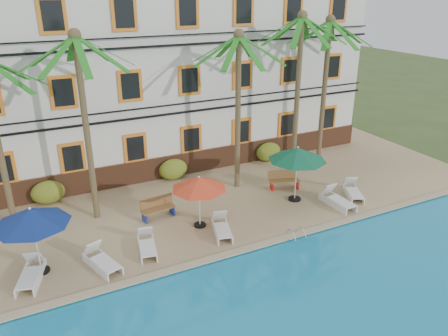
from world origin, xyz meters
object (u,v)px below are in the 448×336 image
palm_c (238,90)px  umbrella_green (298,154)px  umbrella_blue (31,217)px  pool_ladder (296,237)px  palm_d (299,74)px  lounger_b (101,260)px  umbrella_red (199,183)px  lounger_c (147,245)px  lounger_d (222,228)px  palm_e (326,72)px  lounger_e (337,200)px  lounger_f (353,191)px  palm_b (83,103)px  bench_left (157,208)px  bench_right (284,179)px  lounger_a (31,274)px

palm_c → umbrella_green: size_ratio=2.84×
umbrella_blue → pool_ladder: umbrella_blue is taller
umbrella_blue → palm_d: bearing=14.8°
umbrella_blue → lounger_b: (1.97, -0.68, -1.91)m
pool_ladder → umbrella_red: bearing=140.3°
lounger_c → lounger_d: 3.10m
palm_c → umbrella_blue: size_ratio=2.96×
palm_e → lounger_e: bearing=-118.5°
umbrella_green → lounger_f: (2.69, -0.95, -2.02)m
palm_b → bench_left: palm_b is taller
lounger_d → palm_d: bearing=32.5°
palm_e → bench_right: 6.21m
palm_b → bench_right: (8.95, -1.15, -4.61)m
palm_d → palm_e: bearing=12.4°
palm_e → umbrella_blue: palm_e is taller
umbrella_green → umbrella_blue: bearing=-176.6°
lounger_b → lounger_c: 1.79m
bench_right → pool_ladder: size_ratio=2.11×
palm_d → lounger_d: 8.94m
palm_e → umbrella_green: 5.80m
lounger_f → pool_ladder: lounger_f is taller
palm_c → lounger_a: size_ratio=4.01×
palm_b → umbrella_red: 5.55m
umbrella_red → lounger_f: 7.88m
palm_d → lounger_f: bearing=-76.7°
lounger_c → lounger_e: size_ratio=0.94×
lounger_e → bench_left: 8.14m
palm_d → palm_e: palm_d is taller
lounger_b → lounger_c: bearing=9.2°
umbrella_blue → umbrella_red: umbrella_blue is taller
umbrella_green → bench_right: size_ratio=1.70×
palm_c → bench_left: (-4.61, -1.30, -4.44)m
palm_c → umbrella_green: palm_c is taller
umbrella_blue → umbrella_green: umbrella_green is taller
palm_e → bench_left: palm_e is taller
umbrella_red → lounger_f: size_ratio=1.24×
palm_c → umbrella_blue: palm_c is taller
palm_c → lounger_b: palm_c is taller
palm_c → palm_d: (3.51, 0.22, 0.40)m
umbrella_red → bench_left: (-1.34, 1.50, -1.49)m
palm_c → lounger_d: bearing=-125.9°
lounger_e → palm_b: bearing=159.3°
lounger_e → pool_ladder: size_ratio=2.55×
lounger_c → pool_ladder: (5.62, -1.73, -0.26)m
umbrella_green → lounger_d: bearing=-164.9°
lounger_a → lounger_f: 14.29m
lounger_a → lounger_c: bearing=-0.2°
umbrella_blue → lounger_c: size_ratio=1.43×
pool_ladder → umbrella_blue: bearing=167.3°
bench_right → umbrella_blue: bearing=-170.2°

